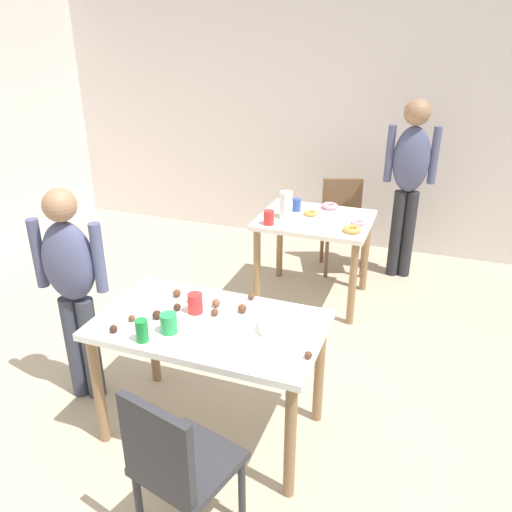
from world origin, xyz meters
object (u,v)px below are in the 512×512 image
(dining_table_near, at_px, (210,338))
(person_girl_near, at_px, (72,281))
(dining_table_far, at_px, (314,232))
(chair_far_table, at_px, (342,219))
(soda_can, at_px, (142,331))
(person_adult_far, at_px, (410,174))
(chair_near_table, at_px, (176,463))
(mixing_bowl, at_px, (277,326))
(pitcher_far, at_px, (286,205))

(dining_table_near, xyz_separation_m, person_girl_near, (-0.90, 0.02, 0.19))
(dining_table_near, xyz_separation_m, dining_table_far, (0.14, 1.79, -0.02))
(chair_far_table, bearing_deg, soda_can, -99.77)
(person_adult_far, xyz_separation_m, soda_can, (-1.05, -2.80, -0.19))
(chair_near_table, bearing_deg, mixing_bowl, 75.33)
(person_girl_near, bearing_deg, chair_far_table, 65.44)
(chair_far_table, distance_m, person_adult_far, 0.76)
(chair_far_table, bearing_deg, chair_near_table, -91.17)
(chair_near_table, relative_size, chair_far_table, 1.00)
(soda_can, bearing_deg, mixing_bowl, 27.87)
(chair_near_table, relative_size, person_adult_far, 0.53)
(dining_table_near, distance_m, chair_near_table, 0.77)
(dining_table_near, xyz_separation_m, pitcher_far, (-0.09, 1.70, 0.22))
(person_adult_far, xyz_separation_m, mixing_bowl, (-0.43, -2.48, -0.22))
(dining_table_far, xyz_separation_m, mixing_bowl, (0.24, -1.74, 0.15))
(person_adult_far, height_order, mixing_bowl, person_adult_far)
(chair_far_table, height_order, person_girl_near, person_girl_near)
(chair_far_table, bearing_deg, person_adult_far, 1.18)
(dining_table_far, height_order, chair_far_table, chair_far_table)
(person_girl_near, xyz_separation_m, person_adult_far, (1.71, 2.51, 0.17))
(person_girl_near, bearing_deg, person_adult_far, 55.75)
(dining_table_far, bearing_deg, chair_far_table, 82.19)
(mixing_bowl, bearing_deg, dining_table_near, -173.33)
(dining_table_near, height_order, person_girl_near, person_girl_near)
(chair_near_table, distance_m, pitcher_far, 2.48)
(dining_table_near, distance_m, mixing_bowl, 0.40)
(dining_table_far, bearing_deg, chair_near_table, -89.25)
(dining_table_near, height_order, person_adult_far, person_adult_far)
(dining_table_far, distance_m, person_adult_far, 1.06)
(dining_table_near, distance_m, soda_can, 0.41)
(person_girl_near, bearing_deg, dining_table_near, -1.02)
(dining_table_far, relative_size, chair_far_table, 1.06)
(dining_table_near, relative_size, person_girl_near, 0.88)
(dining_table_near, xyz_separation_m, chair_far_table, (0.24, 2.51, -0.15))
(chair_near_table, bearing_deg, dining_table_near, 103.16)
(dining_table_near, bearing_deg, person_adult_far, 72.31)
(soda_can, relative_size, pitcher_far, 0.54)
(dining_table_near, height_order, dining_table_far, same)
(chair_near_table, xyz_separation_m, chair_far_table, (0.07, 3.24, 0.00))
(soda_can, bearing_deg, chair_far_table, 80.23)
(dining_table_far, height_order, chair_near_table, chair_near_table)
(person_girl_near, distance_m, mixing_bowl, 1.28)
(chair_near_table, distance_m, chair_far_table, 3.24)
(pitcher_far, bearing_deg, person_girl_near, -115.64)
(soda_can, bearing_deg, chair_near_table, -47.39)
(dining_table_near, distance_m, person_adult_far, 2.67)
(person_adult_far, height_order, soda_can, person_adult_far)
(chair_near_table, distance_m, soda_can, 0.69)
(chair_far_table, relative_size, pitcher_far, 3.86)
(soda_can, bearing_deg, dining_table_far, 79.55)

